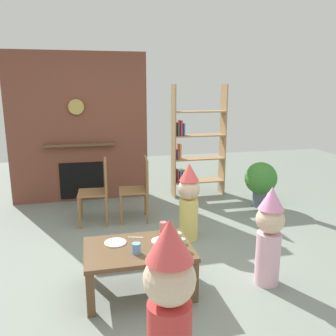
{
  "coord_description": "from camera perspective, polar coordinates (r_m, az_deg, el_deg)",
  "views": [
    {
      "loc": [
        -0.72,
        -3.35,
        1.89
      ],
      "look_at": [
        0.15,
        0.4,
        0.99
      ],
      "focal_mm": 38.17,
      "sensor_mm": 36.0,
      "label": 1
    }
  ],
  "objects": [
    {
      "name": "ground_plane",
      "position": [
        3.92,
        -0.85,
        -15.66
      ],
      "size": [
        12.0,
        12.0,
        0.0
      ],
      "primitive_type": "plane",
      "color": "gray"
    },
    {
      "name": "brick_fireplace_feature",
      "position": [
        5.99,
        -14.01,
        6.11
      ],
      "size": [
        2.2,
        0.28,
        2.4
      ],
      "color": "brown",
      "rests_on": "ground_plane"
    },
    {
      "name": "bookshelf",
      "position": [
        6.11,
        4.25,
        3.53
      ],
      "size": [
        0.9,
        0.28,
        1.9
      ],
      "color": "#9E7A51",
      "rests_on": "ground_plane"
    },
    {
      "name": "coffee_table",
      "position": [
        3.4,
        -4.75,
        -13.54
      ],
      "size": [
        0.98,
        0.68,
        0.43
      ],
      "color": "brown",
      "rests_on": "ground_plane"
    },
    {
      "name": "paper_cup_near_left",
      "position": [
        3.65,
        -0.77,
        -9.42
      ],
      "size": [
        0.07,
        0.07,
        0.11
      ],
      "primitive_type": "cylinder",
      "color": "#E5666B",
      "rests_on": "coffee_table"
    },
    {
      "name": "paper_cup_near_right",
      "position": [
        3.29,
        2.26,
        -12.06
      ],
      "size": [
        0.06,
        0.06,
        0.1
      ],
      "primitive_type": "cylinder",
      "color": "#8CD18C",
      "rests_on": "coffee_table"
    },
    {
      "name": "paper_cup_center",
      "position": [
        3.24,
        -5.08,
        -12.65
      ],
      "size": [
        0.08,
        0.08,
        0.09
      ],
      "primitive_type": "cylinder",
      "color": "#669EE0",
      "rests_on": "coffee_table"
    },
    {
      "name": "paper_cup_far_left",
      "position": [
        3.45,
        1.59,
        -10.99
      ],
      "size": [
        0.07,
        0.07,
        0.09
      ],
      "primitive_type": "cylinder",
      "color": "#8CD18C",
      "rests_on": "coffee_table"
    },
    {
      "name": "paper_plate_front",
      "position": [
        3.47,
        -8.4,
        -11.71
      ],
      "size": [
        0.21,
        0.21,
        0.01
      ],
      "primitive_type": "cylinder",
      "color": "white",
      "rests_on": "coffee_table"
    },
    {
      "name": "paper_plate_rear",
      "position": [
        3.47,
        -1.07,
        -11.56
      ],
      "size": [
        0.19,
        0.19,
        0.01
      ],
      "primitive_type": "cylinder",
      "color": "white",
      "rests_on": "coffee_table"
    },
    {
      "name": "birthday_cake_slice",
      "position": [
        3.16,
        0.54,
        -13.51
      ],
      "size": [
        0.1,
        0.1,
        0.07
      ],
      "primitive_type": "cone",
      "color": "pink",
      "rests_on": "coffee_table"
    },
    {
      "name": "table_fork",
      "position": [
        3.56,
        -5.2,
        -10.98
      ],
      "size": [
        0.15,
        0.06,
        0.01
      ],
      "primitive_type": "cube",
      "rotation": [
        0.0,
        0.0,
        2.86
      ],
      "color": "silver",
      "rests_on": "coffee_table"
    },
    {
      "name": "child_with_cone_hat",
      "position": [
        2.28,
        0.24,
        -20.93
      ],
      "size": [
        0.32,
        0.32,
        1.15
      ],
      "rotation": [
        0.0,
        0.0,
        1.59
      ],
      "color": "#D13838",
      "rests_on": "ground_plane"
    },
    {
      "name": "child_in_pink",
      "position": [
        3.56,
        15.87,
        -10.04
      ],
      "size": [
        0.27,
        0.27,
        0.97
      ],
      "rotation": [
        0.0,
        0.0,
        3.01
      ],
      "color": "#EAB2C6",
      "rests_on": "ground_plane"
    },
    {
      "name": "child_by_the_chairs",
      "position": [
        4.4,
        3.34,
        -5.08
      ],
      "size": [
        0.27,
        0.27,
        0.97
      ],
      "rotation": [
        0.0,
        0.0,
        -2.23
      ],
      "color": "#E0CC66",
      "rests_on": "ground_plane"
    },
    {
      "name": "dining_chair_left",
      "position": [
        5.0,
        -10.9,
        -3.06
      ],
      "size": [
        0.42,
        0.42,
        0.9
      ],
      "rotation": [
        0.0,
        0.0,
        3.08
      ],
      "color": "olive",
      "rests_on": "ground_plane"
    },
    {
      "name": "dining_chair_middle",
      "position": [
        5.03,
        -4.51,
        -2.76
      ],
      "size": [
        0.43,
        0.43,
        0.9
      ],
      "rotation": [
        0.0,
        0.0,
        3.05
      ],
      "color": "olive",
      "rests_on": "ground_plane"
    },
    {
      "name": "potted_plant_tall",
      "position": [
        5.78,
        14.59,
        -1.86
      ],
      "size": [
        0.5,
        0.5,
        0.71
      ],
      "color": "#4C5660",
      "rests_on": "ground_plane"
    }
  ]
}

